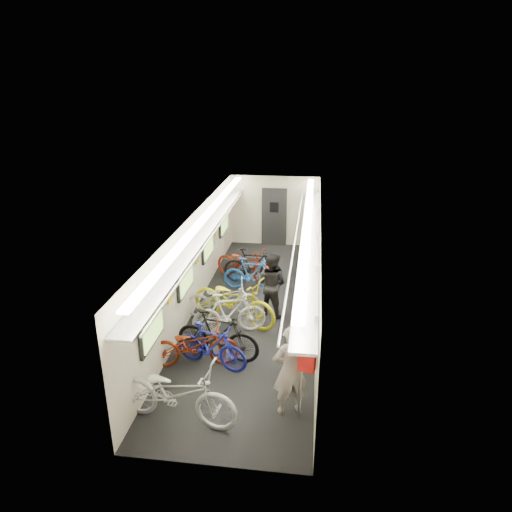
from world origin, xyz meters
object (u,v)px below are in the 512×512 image
(bicycle_1, at_px, (211,346))
(backpack, at_px, (307,360))
(bicycle_0, at_px, (176,393))
(passenger_mid, at_px, (272,284))
(passenger_near, at_px, (290,371))

(bicycle_1, bearing_deg, backpack, -110.67)
(bicycle_0, xyz_separation_m, passenger_mid, (1.18, 3.99, 0.23))
(passenger_near, bearing_deg, bicycle_1, -56.74)
(passenger_mid, height_order, backpack, passenger_mid)
(bicycle_0, bearing_deg, backpack, -77.58)
(bicycle_0, height_order, passenger_near, passenger_near)
(bicycle_0, distance_m, passenger_near, 1.91)
(backpack, bearing_deg, bicycle_0, -161.18)
(bicycle_0, distance_m, bicycle_1, 1.63)
(passenger_mid, xyz_separation_m, backpack, (0.92, -3.84, 0.49))
(bicycle_0, bearing_deg, passenger_near, -67.32)
(passenger_near, relative_size, backpack, 4.39)
(bicycle_1, bearing_deg, bicycle_0, -170.50)
(passenger_near, relative_size, passenger_mid, 1.06)
(bicycle_0, relative_size, passenger_near, 1.28)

